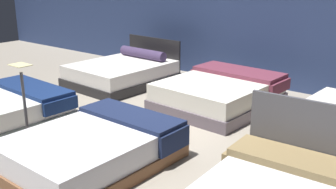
% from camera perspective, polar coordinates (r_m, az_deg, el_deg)
% --- Properties ---
extents(ground_plane, '(18.00, 18.00, 0.02)m').
position_cam_1_polar(ground_plane, '(5.98, -0.73, -5.41)').
color(ground_plane, gray).
extents(bed_1, '(1.55, 2.02, 0.49)m').
position_cam_1_polar(bed_1, '(5.00, -10.65, -7.57)').
color(bed_1, brown).
rests_on(bed_1, ground_plane).
extents(bed_3, '(1.71, 2.10, 0.87)m').
position_cam_1_polar(bed_3, '(8.47, -6.41, 3.15)').
color(bed_3, black).
rests_on(bed_3, ground_plane).
extents(bed_4, '(1.78, 2.09, 0.56)m').
position_cam_1_polar(bed_4, '(7.02, 7.38, 0.24)').
color(bed_4, '#584E57').
rests_on(bed_4, ground_plane).
extents(price_sign, '(0.28, 0.24, 1.13)m').
position_cam_1_polar(price_sign, '(5.71, -19.65, -2.71)').
color(price_sign, '#3F3F44').
rests_on(price_sign, ground_plane).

